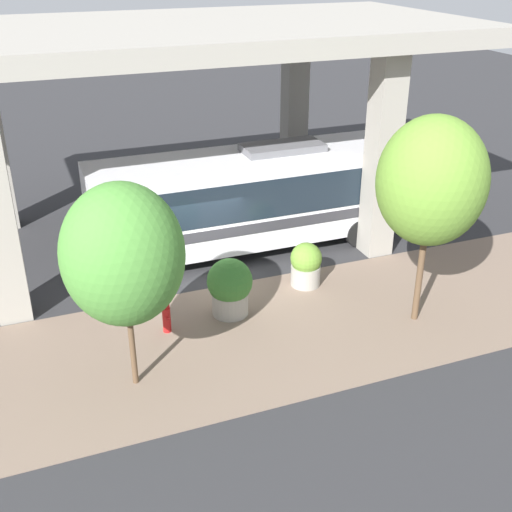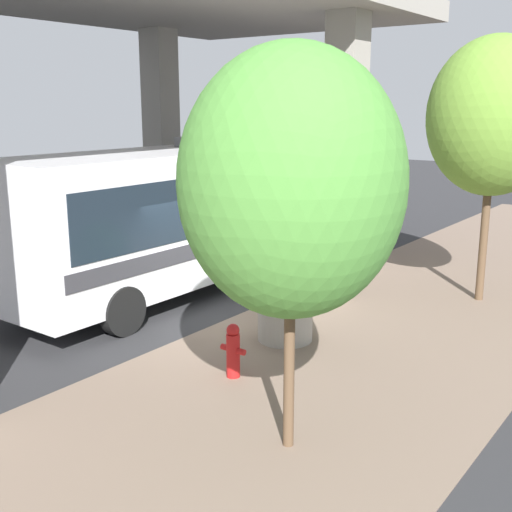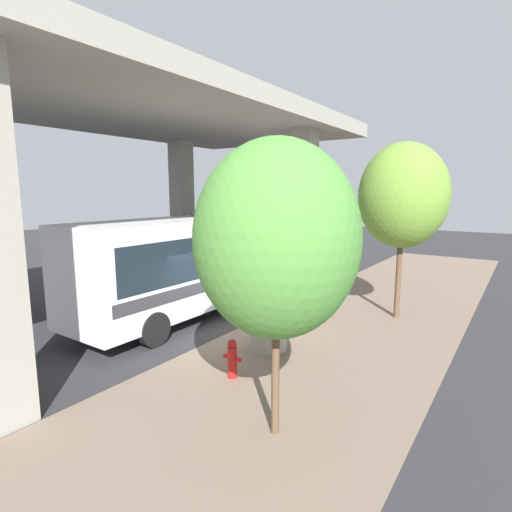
{
  "view_description": "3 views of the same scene",
  "coord_description": "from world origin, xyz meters",
  "px_view_note": "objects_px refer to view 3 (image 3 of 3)",
  "views": [
    {
      "loc": [
        -16.86,
        5.21,
        9.81
      ],
      "look_at": [
        -1.17,
        -0.87,
        1.48
      ],
      "focal_mm": 45.0,
      "sensor_mm": 36.0,
      "label": 1
    },
    {
      "loc": [
        -8.13,
        9.84,
        4.46
      ],
      "look_at": [
        0.79,
        -2.23,
        0.88
      ],
      "focal_mm": 45.0,
      "sensor_mm": 36.0,
      "label": 2
    },
    {
      "loc": [
        -7.3,
        8.99,
        4.3
      ],
      "look_at": [
        0.52,
        -2.48,
        2.07
      ],
      "focal_mm": 28.0,
      "sensor_mm": 36.0,
      "label": 3
    }
  ],
  "objects_px": {
    "bus": "(210,255)",
    "street_tree_near": "(276,240)",
    "planter_middle": "(292,298)",
    "fire_hydrant": "(232,359)",
    "street_tree_far": "(403,196)",
    "planter_front": "(268,318)"
  },
  "relations": [
    {
      "from": "bus",
      "to": "street_tree_near",
      "type": "relative_size",
      "value": 2.11
    },
    {
      "from": "bus",
      "to": "planter_middle",
      "type": "bearing_deg",
      "value": -169.58
    },
    {
      "from": "fire_hydrant",
      "to": "street_tree_far",
      "type": "relative_size",
      "value": 0.16
    },
    {
      "from": "fire_hydrant",
      "to": "street_tree_near",
      "type": "height_order",
      "value": "street_tree_near"
    },
    {
      "from": "street_tree_near",
      "to": "street_tree_far",
      "type": "xyz_separation_m",
      "value": [
        0.05,
        -8.09,
        0.66
      ]
    },
    {
      "from": "planter_middle",
      "to": "street_tree_far",
      "type": "height_order",
      "value": "street_tree_far"
    },
    {
      "from": "bus",
      "to": "planter_front",
      "type": "xyz_separation_m",
      "value": [
        -3.96,
        2.2,
        -1.09
      ]
    },
    {
      "from": "planter_front",
      "to": "street_tree_near",
      "type": "distance_m",
      "value": 4.72
    },
    {
      "from": "bus",
      "to": "fire_hydrant",
      "type": "xyz_separation_m",
      "value": [
        -4.23,
        4.15,
        -1.5
      ]
    },
    {
      "from": "fire_hydrant",
      "to": "street_tree_far",
      "type": "distance_m",
      "value": 7.97
    },
    {
      "from": "planter_middle",
      "to": "street_tree_near",
      "type": "distance_m",
      "value": 7.29
    },
    {
      "from": "street_tree_near",
      "to": "planter_middle",
      "type": "bearing_deg",
      "value": -63.32
    },
    {
      "from": "planter_front",
      "to": "planter_middle",
      "type": "bearing_deg",
      "value": -74.03
    },
    {
      "from": "fire_hydrant",
      "to": "street_tree_near",
      "type": "relative_size",
      "value": 0.18
    },
    {
      "from": "street_tree_near",
      "to": "street_tree_far",
      "type": "relative_size",
      "value": 0.88
    },
    {
      "from": "fire_hydrant",
      "to": "street_tree_far",
      "type": "bearing_deg",
      "value": -105.61
    },
    {
      "from": "planter_middle",
      "to": "fire_hydrant",
      "type": "bearing_deg",
      "value": 102.74
    },
    {
      "from": "bus",
      "to": "street_tree_far",
      "type": "relative_size",
      "value": 1.85
    },
    {
      "from": "bus",
      "to": "street_tree_near",
      "type": "distance_m",
      "value": 8.38
    },
    {
      "from": "fire_hydrant",
      "to": "planter_front",
      "type": "distance_m",
      "value": 2.01
    },
    {
      "from": "planter_middle",
      "to": "street_tree_near",
      "type": "relative_size",
      "value": 0.28
    },
    {
      "from": "bus",
      "to": "fire_hydrant",
      "type": "distance_m",
      "value": 6.12
    }
  ]
}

